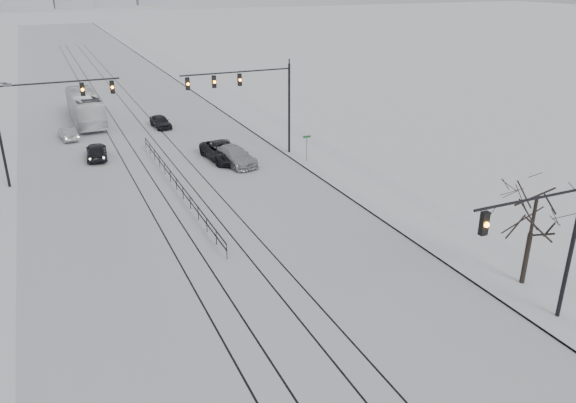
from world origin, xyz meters
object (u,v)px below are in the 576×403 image
object	(u,v)px
traffic_mast_near	(548,238)
bare_tree	(536,206)
sedan_nb_right	(234,156)
sedan_sb_inner	(96,151)
sedan_sb_outer	(68,134)
sedan_nb_far	(161,122)
sedan_nb_front	(223,151)
box_truck	(85,108)

from	to	relation	value
traffic_mast_near	bare_tree	xyz separation A→B (m)	(2.41, 3.00, -0.07)
traffic_mast_near	bare_tree	bearing A→B (deg)	51.24
bare_tree	sedan_nb_right	xyz separation A→B (m)	(-7.23, 25.04, -3.73)
bare_tree	sedan_sb_inner	size ratio (longest dim) A/B	1.42
sedan_sb_outer	sedan_nb_far	bearing A→B (deg)	178.46
bare_tree	sedan_nb_far	size ratio (longest dim) A/B	1.59
traffic_mast_near	sedan_nb_front	world-z (taller)	traffic_mast_near
sedan_sb_inner	sedan_nb_front	world-z (taller)	sedan_nb_front
box_truck	bare_tree	bearing A→B (deg)	109.41
sedan_sb_inner	sedan_sb_outer	world-z (taller)	sedan_sb_inner
bare_tree	box_truck	world-z (taller)	bare_tree
sedan_sb_outer	sedan_nb_far	size ratio (longest dim) A/B	0.99
sedan_nb_right	box_truck	xyz separation A→B (m)	(-10.00, 20.07, 0.88)
sedan_sb_outer	box_truck	distance (m)	6.71
bare_tree	sedan_nb_right	distance (m)	26.32
sedan_nb_front	box_truck	size ratio (longest dim) A/B	0.48
bare_tree	sedan_sb_inner	xyz separation A→B (m)	(-17.75, 31.39, -3.76)
traffic_mast_near	sedan_sb_inner	world-z (taller)	traffic_mast_near
sedan_sb_outer	box_truck	xyz separation A→B (m)	(2.35, 6.20, 1.02)
bare_tree	sedan_nb_front	size ratio (longest dim) A/B	1.08
sedan_sb_outer	sedan_nb_right	distance (m)	18.58
traffic_mast_near	sedan_nb_front	size ratio (longest dim) A/B	1.24
sedan_nb_far	box_truck	xyz separation A→B (m)	(-6.89, 5.31, 0.99)
traffic_mast_near	box_truck	world-z (taller)	traffic_mast_near
bare_tree	sedan_sb_inner	bearing A→B (deg)	119.49
traffic_mast_near	sedan_nb_far	world-z (taller)	traffic_mast_near
sedan_nb_far	sedan_sb_outer	bearing A→B (deg)	179.89
sedan_nb_right	sedan_nb_far	xyz separation A→B (m)	(-3.11, 14.76, -0.11)
sedan_sb_inner	sedan_nb_front	size ratio (longest dim) A/B	0.76
traffic_mast_near	box_truck	bearing A→B (deg)	107.12
sedan_nb_front	sedan_nb_right	distance (m)	1.61
sedan_sb_inner	sedan_nb_right	size ratio (longest dim) A/B	0.81
bare_tree	sedan_nb_far	bearing A→B (deg)	104.56
traffic_mast_near	sedan_nb_front	xyz separation A→B (m)	(-5.30, 29.57, -3.78)
sedan_sb_inner	sedan_nb_far	bearing A→B (deg)	-125.89
sedan_nb_front	bare_tree	bearing A→B (deg)	-79.30
traffic_mast_near	sedan_sb_inner	xyz separation A→B (m)	(-15.34, 34.39, -3.83)
sedan_sb_outer	traffic_mast_near	bearing A→B (deg)	105.26
traffic_mast_near	sedan_nb_far	distance (m)	43.70
sedan_sb_outer	sedan_nb_front	size ratio (longest dim) A/B	0.67
sedan_sb_outer	sedan_nb_front	bearing A→B (deg)	126.86
bare_tree	sedan_sb_outer	distance (m)	43.73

